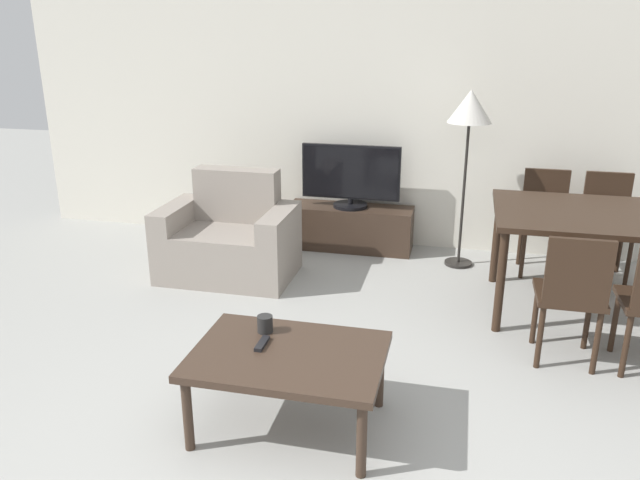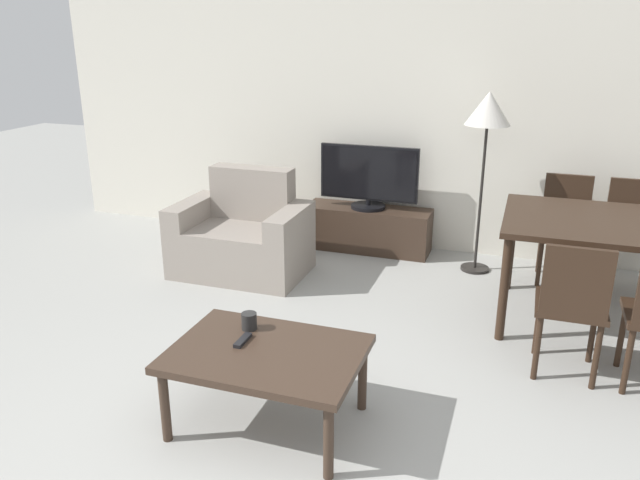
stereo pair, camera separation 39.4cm
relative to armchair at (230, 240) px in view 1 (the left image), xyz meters
name	(u,v)px [view 1 (the left image)]	position (x,y,z in m)	size (l,w,h in m)	color
wall_back	(396,102)	(1.22, 1.13, 1.05)	(7.25, 0.06, 2.70)	silver
armchair	(230,240)	(0.00, 0.00, 0.00)	(1.08, 0.72, 0.86)	gray
tv_stand	(350,228)	(0.86, 0.87, -0.10)	(1.16, 0.36, 0.41)	#38281E
tv	(351,177)	(0.86, 0.87, 0.39)	(0.91, 0.32, 0.58)	black
coffee_table	(288,361)	(1.07, -1.93, 0.09)	(0.98, 0.70, 0.44)	#38281E
dining_table	(596,223)	(2.80, -0.10, 0.38)	(1.39, 1.02, 0.77)	black
dining_chair_near	(572,292)	(2.56, -0.92, 0.18)	(0.40, 0.40, 0.86)	black
dining_chair_far	(606,219)	(3.04, 0.72, 0.18)	(0.40, 0.40, 0.86)	black
dining_chair_far_left	(544,215)	(2.56, 0.72, 0.18)	(0.40, 0.40, 0.86)	black
floor_lamp	(470,114)	(1.88, 0.68, 1.01)	(0.36, 0.36, 1.52)	black
remote_primary	(262,344)	(0.92, -1.89, 0.14)	(0.04, 0.15, 0.02)	black
cup_white_near	(265,324)	(0.88, -1.74, 0.18)	(0.08, 0.08, 0.09)	black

